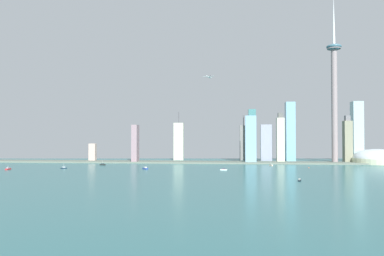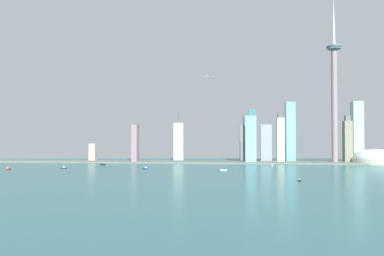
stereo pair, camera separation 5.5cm
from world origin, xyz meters
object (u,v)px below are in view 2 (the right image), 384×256
object	(u,v)px
skyscraper_10	(179,141)
skyscraper_5	(266,143)
skyscraper_2	(93,153)
boat_2	(271,165)
channel_buoy_0	(309,167)
observation_tower	(334,84)
skyscraper_7	(251,139)
skyscraper_3	(348,141)
boat_4	(224,169)
skyscraper_1	(252,135)
boat_0	(299,180)
stadium_dome	(377,159)
boat_6	(103,164)
boat_1	(64,168)
boat_3	(8,169)
boat_7	(145,168)
skyscraper_9	(280,139)
skyscraper_4	(290,132)
skyscraper_8	(135,144)
skyscraper_6	(243,143)
airplane	(209,77)
skyscraper_0	(357,132)

from	to	relation	value
skyscraper_10	skyscraper_5	bearing A→B (deg)	-13.35
skyscraper_2	skyscraper_10	bearing A→B (deg)	22.66
boat_2	channel_buoy_0	world-z (taller)	boat_2
observation_tower	skyscraper_7	distance (m)	218.63
skyscraper_3	channel_buoy_0	xyz separation A→B (m)	(-113.85, -139.14, -47.80)
boat_4	channel_buoy_0	bearing A→B (deg)	28.37
skyscraper_3	skyscraper_7	xyz separation A→B (m)	(-213.24, -27.09, 3.29)
skyscraper_1	boat_4	world-z (taller)	skyscraper_1
boat_4	boat_0	bearing A→B (deg)	-50.63
stadium_dome	boat_6	size ratio (longest dim) A/B	7.88
boat_1	channel_buoy_0	bearing A→B (deg)	-42.22
skyscraper_1	skyscraper_2	bearing A→B (deg)	-171.33
boat_3	boat_7	distance (m)	239.84
skyscraper_9	skyscraper_10	bearing A→B (deg)	163.31
observation_tower	boat_3	xyz separation A→B (m)	(-617.36, -212.60, -170.32)
channel_buoy_0	skyscraper_3	bearing A→B (deg)	50.71
observation_tower	skyscraper_4	world-z (taller)	observation_tower
skyscraper_8	boat_4	distance (m)	261.56
skyscraper_6	skyscraper_9	world-z (taller)	skyscraper_9
skyscraper_2	channel_buoy_0	world-z (taller)	skyscraper_2
skyscraper_10	airplane	world-z (taller)	airplane
skyscraper_5	boat_3	size ratio (longest dim) A/B	6.44
stadium_dome	skyscraper_4	distance (m)	195.14
skyscraper_10	airplane	size ratio (longest dim) A/B	4.16
skyscraper_0	skyscraper_9	xyz separation A→B (m)	(-181.25, -44.30, -17.45)
channel_buoy_0	skyscraper_10	bearing A→B (deg)	141.84
skyscraper_9	skyscraper_8	bearing A→B (deg)	-173.81
boat_3	boat_0	bearing A→B (deg)	72.98
skyscraper_10	boat_0	world-z (taller)	skyscraper_10
stadium_dome	skyscraper_4	world-z (taller)	skyscraper_4
boat_2	boat_3	distance (m)	487.67
skyscraper_0	skyscraper_8	bearing A→B (deg)	-171.06
skyscraper_5	skyscraper_7	distance (m)	64.23
skyscraper_4	airplane	bearing A→B (deg)	-168.68
skyscraper_8	boat_2	world-z (taller)	skyscraper_8
boat_7	boat_0	bearing A→B (deg)	17.19
boat_0	airplane	bearing A→B (deg)	-134.74
skyscraper_9	boat_7	bearing A→B (deg)	-143.65
skyscraper_4	skyscraper_7	distance (m)	132.21
skyscraper_1	boat_2	world-z (taller)	skyscraper_1
observation_tower	channel_buoy_0	distance (m)	228.29
skyscraper_1	skyscraper_9	xyz separation A→B (m)	(59.68, -47.91, -9.23)
skyscraper_4	skyscraper_1	bearing A→B (deg)	-174.18
skyscraper_9	skyscraper_4	bearing A→B (deg)	61.37
skyscraper_6	boat_7	world-z (taller)	skyscraper_6
skyscraper_0	skyscraper_6	distance (m)	262.91
stadium_dome	boat_2	bearing A→B (deg)	-160.51
observation_tower	stadium_dome	bearing A→B (deg)	-0.32
skyscraper_4	skyscraper_5	distance (m)	74.85
skyscraper_2	boat_3	world-z (taller)	skyscraper_2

